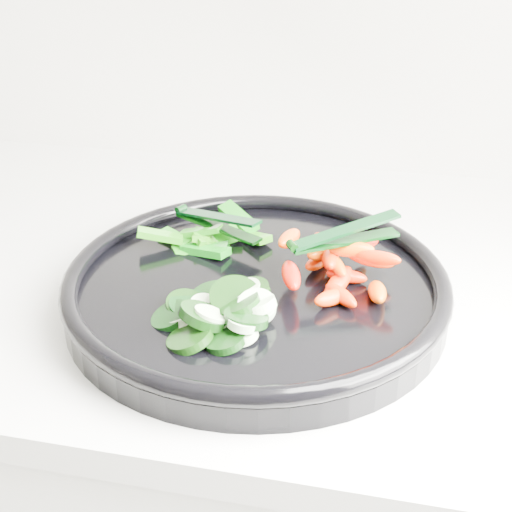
# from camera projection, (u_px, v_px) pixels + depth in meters

# --- Properties ---
(veggie_tray) EXTENTS (0.45, 0.45, 0.04)m
(veggie_tray) POSITION_uv_depth(u_px,v_px,m) (256.00, 287.00, 0.70)
(veggie_tray) COLOR black
(veggie_tray) RESTS_ON counter
(cucumber_pile) EXTENTS (0.12, 0.13, 0.04)m
(cucumber_pile) POSITION_uv_depth(u_px,v_px,m) (219.00, 311.00, 0.63)
(cucumber_pile) COLOR black
(cucumber_pile) RESTS_ON veggie_tray
(carrot_pile) EXTENTS (0.12, 0.15, 0.05)m
(carrot_pile) POSITION_uv_depth(u_px,v_px,m) (337.00, 263.00, 0.69)
(carrot_pile) COLOR red
(carrot_pile) RESTS_ON veggie_tray
(pepper_pile) EXTENTS (0.14, 0.11, 0.03)m
(pepper_pile) POSITION_uv_depth(u_px,v_px,m) (210.00, 237.00, 0.76)
(pepper_pile) COLOR #0B7312
(pepper_pile) RESTS_ON veggie_tray
(tong_carrot) EXTENTS (0.10, 0.07, 0.02)m
(tong_carrot) POSITION_uv_depth(u_px,v_px,m) (342.00, 236.00, 0.67)
(tong_carrot) COLOR black
(tong_carrot) RESTS_ON carrot_pile
(tong_pepper) EXTENTS (0.11, 0.06, 0.02)m
(tong_pepper) POSITION_uv_depth(u_px,v_px,m) (215.00, 221.00, 0.76)
(tong_pepper) COLOR black
(tong_pepper) RESTS_ON pepper_pile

